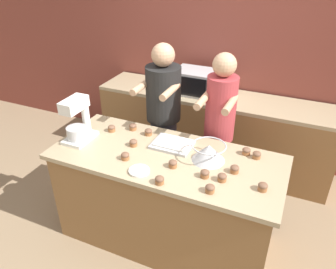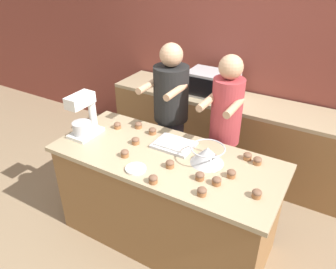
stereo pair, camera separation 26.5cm
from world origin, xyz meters
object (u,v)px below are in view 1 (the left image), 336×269
person_left (163,122)px  cupcake_3 (222,177)px  microwave_oven (199,82)px  cupcake_4 (246,151)px  person_right (218,132)px  baking_tray (172,144)px  cupcake_10 (133,143)px  cupcake_7 (125,156)px  stand_mixer (78,122)px  cupcake_1 (235,169)px  cupcake_6 (133,127)px  cupcake_9 (112,128)px  mixing_bowl (209,152)px  cupcake_8 (263,187)px  cupcake_2 (173,164)px  cupcake_0 (210,189)px  small_plate (139,171)px  cupcake_12 (160,180)px  cupcake_13 (257,155)px  cupcake_5 (205,174)px  cupcake_11 (148,132)px

person_left → cupcake_3: (0.82, -0.75, 0.08)m
microwave_oven → cupcake_4: (0.80, -1.10, -0.10)m
person_right → baking_tray: (-0.29, -0.45, 0.05)m
cupcake_4 → cupcake_10: (-0.92, -0.26, 0.00)m
cupcake_3 → cupcake_7: bearing=-176.9°
cupcake_10 → person_right: bearing=44.8°
stand_mixer → microwave_oven: stand_mixer is taller
cupcake_1 → cupcake_6: size_ratio=1.00×
cupcake_9 → mixing_bowl: bearing=-5.3°
cupcake_8 → baking_tray: bearing=160.3°
person_left → stand_mixer: (-0.51, -0.69, 0.22)m
cupcake_10 → cupcake_2: bearing=-19.1°
stand_mixer → cupcake_1: 1.39m
person_left → cupcake_4: person_left is taller
cupcake_0 → cupcake_10: same height
cupcake_6 → cupcake_8: (1.27, -0.40, 0.00)m
baking_tray → small_plate: size_ratio=2.10×
cupcake_0 → cupcake_12: 0.37m
person_right → small_plate: 0.98m
person_right → mixing_bowl: 0.55m
mixing_bowl → cupcake_13: bearing=27.4°
mixing_bowl → person_right: bearing=96.9°
baking_tray → cupcake_8: size_ratio=4.98×
person_right → small_plate: person_right is taller
small_plate → cupcake_5: size_ratio=2.37×
person_right → cupcake_12: size_ratio=24.14×
microwave_oven → cupcake_13: bearing=-51.6°
cupcake_3 → cupcake_7: 0.80m
baking_tray → cupcake_5: 0.50m
cupcake_3 → cupcake_13: 0.44m
baking_tray → cupcake_12: size_ratio=4.98×
small_plate → cupcake_6: cupcake_6 is taller
cupcake_6 → cupcake_10: bearing=-60.1°
cupcake_6 → cupcake_8: 1.33m
cupcake_9 → cupcake_4: bearing=5.4°
cupcake_4 → cupcake_8: 0.46m
mixing_bowl → baking_tray: (-0.35, 0.08, -0.06)m
microwave_oven → cupcake_2: microwave_oven is taller
person_right → cupcake_0: 0.94m
person_left → cupcake_6: 0.38m
small_plate → cupcake_5: cupcake_5 is taller
microwave_oven → cupcake_5: 1.64m
cupcake_11 → cupcake_8: bearing=-19.0°
cupcake_5 → cupcake_0: bearing=-59.8°
person_left → cupcake_10: 0.60m
small_plate → cupcake_13: (0.79, 0.55, 0.02)m
microwave_oven → cupcake_8: microwave_oven is taller
cupcake_11 → person_left: bearing=92.7°
cupcake_5 → cupcake_13: same height
baking_tray → cupcake_6: size_ratio=4.98×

